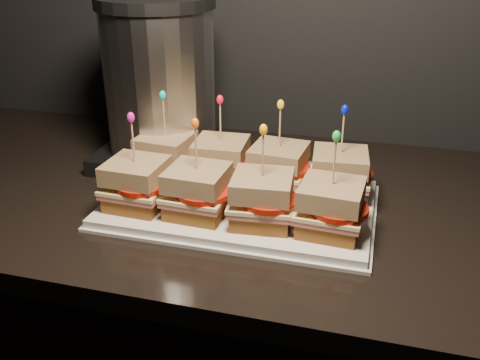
# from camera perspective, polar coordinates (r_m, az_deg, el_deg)

# --- Properties ---
(granite_slab) EXTENTS (2.73, 0.67, 0.04)m
(granite_slab) POSITION_cam_1_polar(r_m,az_deg,el_deg) (0.96, 19.05, -4.44)
(granite_slab) COLOR black
(granite_slab) RESTS_ON cabinet
(platter) EXTENTS (0.44, 0.27, 0.02)m
(platter) POSITION_cam_1_polar(r_m,az_deg,el_deg) (0.91, -0.00, -2.61)
(platter) COLOR white
(platter) RESTS_ON granite_slab
(platter_rim) EXTENTS (0.45, 0.29, 0.01)m
(platter_rim) POSITION_cam_1_polar(r_m,az_deg,el_deg) (0.92, -0.00, -2.94)
(platter_rim) COLOR white
(platter_rim) RESTS_ON granite_slab
(sandwich_0_bread_bot) EXTENTS (0.10, 0.10, 0.02)m
(sandwich_0_bread_bot) POSITION_cam_1_polar(r_m,az_deg,el_deg) (1.01, -7.76, 1.22)
(sandwich_0_bread_bot) COLOR #573411
(sandwich_0_bread_bot) RESTS_ON platter
(sandwich_0_ham) EXTENTS (0.11, 0.10, 0.01)m
(sandwich_0_ham) POSITION_cam_1_polar(r_m,az_deg,el_deg) (1.00, -7.81, 2.08)
(sandwich_0_ham) COLOR #C06B62
(sandwich_0_ham) RESTS_ON sandwich_0_bread_bot
(sandwich_0_cheese) EXTENTS (0.11, 0.10, 0.01)m
(sandwich_0_cheese) POSITION_cam_1_polar(r_m,az_deg,el_deg) (1.00, -7.84, 2.45)
(sandwich_0_cheese) COLOR #FFE69E
(sandwich_0_cheese) RESTS_ON sandwich_0_ham
(sandwich_0_tomato) EXTENTS (0.09, 0.09, 0.01)m
(sandwich_0_tomato) POSITION_cam_1_polar(r_m,az_deg,el_deg) (0.99, -7.35, 2.65)
(sandwich_0_tomato) COLOR #B21B0B
(sandwich_0_tomato) RESTS_ON sandwich_0_cheese
(sandwich_0_bread_top) EXTENTS (0.10, 0.10, 0.03)m
(sandwich_0_bread_top) POSITION_cam_1_polar(r_m,az_deg,el_deg) (0.99, -7.93, 3.91)
(sandwich_0_bread_top) COLOR #512712
(sandwich_0_bread_top) RESTS_ON sandwich_0_tomato
(sandwich_0_pick) EXTENTS (0.00, 0.00, 0.09)m
(sandwich_0_pick) POSITION_cam_1_polar(r_m,az_deg,el_deg) (0.97, -8.09, 6.41)
(sandwich_0_pick) COLOR tan
(sandwich_0_pick) RESTS_ON sandwich_0_bread_top
(sandwich_0_frill) EXTENTS (0.01, 0.01, 0.02)m
(sandwich_0_frill) POSITION_cam_1_polar(r_m,az_deg,el_deg) (0.96, -8.25, 8.95)
(sandwich_0_frill) COLOR #09C7BC
(sandwich_0_frill) RESTS_ON sandwich_0_pick
(sandwich_1_bread_bot) EXTENTS (0.09, 0.09, 0.02)m
(sandwich_1_bread_bot) POSITION_cam_1_polar(r_m,az_deg,el_deg) (0.97, -2.01, 0.57)
(sandwich_1_bread_bot) COLOR #573411
(sandwich_1_bread_bot) RESTS_ON platter
(sandwich_1_ham) EXTENTS (0.10, 0.10, 0.01)m
(sandwich_1_ham) POSITION_cam_1_polar(r_m,az_deg,el_deg) (0.97, -2.03, 1.45)
(sandwich_1_ham) COLOR #C06B62
(sandwich_1_ham) RESTS_ON sandwich_1_bread_bot
(sandwich_1_cheese) EXTENTS (0.10, 0.10, 0.01)m
(sandwich_1_cheese) POSITION_cam_1_polar(r_m,az_deg,el_deg) (0.96, -2.04, 1.83)
(sandwich_1_cheese) COLOR #FFE69E
(sandwich_1_cheese) RESTS_ON sandwich_1_ham
(sandwich_1_tomato) EXTENTS (0.09, 0.09, 0.01)m
(sandwich_1_tomato) POSITION_cam_1_polar(r_m,az_deg,el_deg) (0.95, -1.46, 2.03)
(sandwich_1_tomato) COLOR #B21B0B
(sandwich_1_tomato) RESTS_ON sandwich_1_cheese
(sandwich_1_bread_top) EXTENTS (0.10, 0.10, 0.03)m
(sandwich_1_bread_top) POSITION_cam_1_polar(r_m,az_deg,el_deg) (0.95, -2.06, 3.35)
(sandwich_1_bread_top) COLOR #512712
(sandwich_1_bread_top) RESTS_ON sandwich_1_tomato
(sandwich_1_pick) EXTENTS (0.00, 0.00, 0.09)m
(sandwich_1_pick) POSITION_cam_1_polar(r_m,az_deg,el_deg) (0.94, -2.10, 5.92)
(sandwich_1_pick) COLOR tan
(sandwich_1_pick) RESTS_ON sandwich_1_bread_top
(sandwich_1_frill) EXTENTS (0.01, 0.01, 0.02)m
(sandwich_1_frill) POSITION_cam_1_polar(r_m,az_deg,el_deg) (0.92, -2.15, 8.56)
(sandwich_1_frill) COLOR red
(sandwich_1_frill) RESTS_ON sandwich_1_pick
(sandwich_2_bread_bot) EXTENTS (0.10, 0.10, 0.02)m
(sandwich_2_bread_bot) POSITION_cam_1_polar(r_m,az_deg,el_deg) (0.95, 4.08, -0.13)
(sandwich_2_bread_bot) COLOR #573411
(sandwich_2_bread_bot) RESTS_ON platter
(sandwich_2_ham) EXTENTS (0.11, 0.10, 0.01)m
(sandwich_2_ham) POSITION_cam_1_polar(r_m,az_deg,el_deg) (0.94, 4.11, 0.77)
(sandwich_2_ham) COLOR #C06B62
(sandwich_2_ham) RESTS_ON sandwich_2_bread_bot
(sandwich_2_cheese) EXTENTS (0.11, 0.10, 0.01)m
(sandwich_2_cheese) POSITION_cam_1_polar(r_m,az_deg,el_deg) (0.94, 4.12, 1.16)
(sandwich_2_cheese) COLOR #FFE69E
(sandwich_2_cheese) RESTS_ON sandwich_2_ham
(sandwich_2_tomato) EXTENTS (0.09, 0.09, 0.01)m
(sandwich_2_tomato) POSITION_cam_1_polar(r_m,az_deg,el_deg) (0.93, 4.79, 1.35)
(sandwich_2_tomato) COLOR #B21B0B
(sandwich_2_tomato) RESTS_ON sandwich_2_cheese
(sandwich_2_bread_top) EXTENTS (0.10, 0.10, 0.03)m
(sandwich_2_bread_top) POSITION_cam_1_polar(r_m,az_deg,el_deg) (0.93, 4.17, 2.70)
(sandwich_2_bread_top) COLOR #512712
(sandwich_2_bread_top) RESTS_ON sandwich_2_tomato
(sandwich_2_pick) EXTENTS (0.00, 0.00, 0.09)m
(sandwich_2_pick) POSITION_cam_1_polar(r_m,az_deg,el_deg) (0.91, 4.26, 5.34)
(sandwich_2_pick) COLOR tan
(sandwich_2_pick) RESTS_ON sandwich_2_bread_top
(sandwich_2_frill) EXTENTS (0.01, 0.01, 0.02)m
(sandwich_2_frill) POSITION_cam_1_polar(r_m,az_deg,el_deg) (0.90, 4.35, 8.04)
(sandwich_2_frill) COLOR yellow
(sandwich_2_frill) RESTS_ON sandwich_2_pick
(sandwich_3_bread_bot) EXTENTS (0.10, 0.10, 0.02)m
(sandwich_3_bread_bot) POSITION_cam_1_polar(r_m,az_deg,el_deg) (0.94, 10.40, -0.85)
(sandwich_3_bread_bot) COLOR #573411
(sandwich_3_bread_bot) RESTS_ON platter
(sandwich_3_ham) EXTENTS (0.11, 0.10, 0.01)m
(sandwich_3_ham) POSITION_cam_1_polar(r_m,az_deg,el_deg) (0.93, 10.48, 0.05)
(sandwich_3_ham) COLOR #C06B62
(sandwich_3_ham) RESTS_ON sandwich_3_bread_bot
(sandwich_3_cheese) EXTENTS (0.11, 0.11, 0.01)m
(sandwich_3_cheese) POSITION_cam_1_polar(r_m,az_deg,el_deg) (0.93, 10.51, 0.44)
(sandwich_3_cheese) COLOR #FFE69E
(sandwich_3_cheese) RESTS_ON sandwich_3_ham
(sandwich_3_tomato) EXTENTS (0.09, 0.09, 0.01)m
(sandwich_3_tomato) POSITION_cam_1_polar(r_m,az_deg,el_deg) (0.92, 11.25, 0.63)
(sandwich_3_tomato) COLOR #B21B0B
(sandwich_3_tomato) RESTS_ON sandwich_3_cheese
(sandwich_3_bread_top) EXTENTS (0.10, 0.10, 0.03)m
(sandwich_3_bread_top) POSITION_cam_1_polar(r_m,az_deg,el_deg) (0.92, 10.64, 2.00)
(sandwich_3_bread_top) COLOR #512712
(sandwich_3_bread_top) RESTS_ON sandwich_3_tomato
(sandwich_3_pick) EXTENTS (0.00, 0.00, 0.09)m
(sandwich_3_pick) POSITION_cam_1_polar(r_m,az_deg,el_deg) (0.90, 10.87, 4.66)
(sandwich_3_pick) COLOR tan
(sandwich_3_pick) RESTS_ON sandwich_3_bread_top
(sandwich_3_frill) EXTENTS (0.01, 0.01, 0.02)m
(sandwich_3_frill) POSITION_cam_1_polar(r_m,az_deg,el_deg) (0.89, 11.11, 7.38)
(sandwich_3_frill) COLOR #0412D8
(sandwich_3_frill) RESTS_ON sandwich_3_pick
(sandwich_4_bread_bot) EXTENTS (0.09, 0.09, 0.02)m
(sandwich_4_bread_bot) POSITION_cam_1_polar(r_m,az_deg,el_deg) (0.90, -10.81, -1.94)
(sandwich_4_bread_bot) COLOR #573411
(sandwich_4_bread_bot) RESTS_ON platter
(sandwich_4_ham) EXTENTS (0.10, 0.10, 0.01)m
(sandwich_4_ham) POSITION_cam_1_polar(r_m,az_deg,el_deg) (0.90, -10.89, -1.01)
(sandwich_4_ham) COLOR #C06B62
(sandwich_4_ham) RESTS_ON sandwich_4_bread_bot
(sandwich_4_cheese) EXTENTS (0.10, 0.10, 0.01)m
(sandwich_4_cheese) POSITION_cam_1_polar(r_m,az_deg,el_deg) (0.89, -10.92, -0.61)
(sandwich_4_cheese) COLOR #FFE69E
(sandwich_4_cheese) RESTS_ON sandwich_4_ham
(sandwich_4_tomato) EXTENTS (0.09, 0.09, 0.01)m
(sandwich_4_tomato) POSITION_cam_1_polar(r_m,az_deg,el_deg) (0.88, -10.43, -0.42)
(sandwich_4_tomato) COLOR #B21B0B
(sandwich_4_tomato) RESTS_ON sandwich_4_cheese
(sandwich_4_bread_top) EXTENTS (0.09, 0.09, 0.03)m
(sandwich_4_bread_top) POSITION_cam_1_polar(r_m,az_deg,el_deg) (0.88, -11.07, 1.00)
(sandwich_4_bread_top) COLOR #512712
(sandwich_4_bread_top) RESTS_ON sandwich_4_tomato
(sandwich_4_pick) EXTENTS (0.00, 0.00, 0.09)m
(sandwich_4_pick) POSITION_cam_1_polar(r_m,az_deg,el_deg) (0.86, -11.32, 3.75)
(sandwich_4_pick) COLOR tan
(sandwich_4_pick) RESTS_ON sandwich_4_bread_top
(sandwich_4_frill) EXTENTS (0.01, 0.01, 0.02)m
(sandwich_4_frill) POSITION_cam_1_polar(r_m,az_deg,el_deg) (0.85, -11.57, 6.57)
(sandwich_4_frill) COLOR #C71A96
(sandwich_4_frill) RESTS_ON sandwich_4_pick
(sandwich_5_bread_bot) EXTENTS (0.09, 0.09, 0.02)m
(sandwich_5_bread_bot) POSITION_cam_1_polar(r_m,az_deg,el_deg) (0.87, -4.48, -2.81)
(sandwich_5_bread_bot) COLOR #573411
(sandwich_5_bread_bot) RESTS_ON platter
(sandwich_5_ham) EXTENTS (0.10, 0.10, 0.01)m
(sandwich_5_ham) POSITION_cam_1_polar(r_m,az_deg,el_deg) (0.86, -4.52, -1.84)
(sandwich_5_ham) COLOR #C06B62
(sandwich_5_ham) RESTS_ON sandwich_5_bread_bot
(sandwich_5_cheese) EXTENTS (0.10, 0.10, 0.01)m
(sandwich_5_cheese) POSITION_cam_1_polar(r_m,az_deg,el_deg) (0.86, -4.53, -1.43)
(sandwich_5_cheese) COLOR #FFE69E
(sandwich_5_cheese) RESTS_ON sandwich_5_ham
(sandwich_5_tomato) EXTENTS (0.09, 0.09, 0.01)m
(sandwich_5_tomato) POSITION_cam_1_polar(r_m,az_deg,el_deg) (0.84, -3.92, -1.24)
(sandwich_5_tomato) COLOR #B21B0B
(sandwich_5_tomato) RESTS_ON sandwich_5_cheese
(sandwich_5_bread_top) EXTENTS (0.09, 0.09, 0.03)m
(sandwich_5_bread_top) POSITION_cam_1_polar(r_m,az_deg,el_deg) (0.84, -4.60, 0.24)
(sandwich_5_bread_top) COLOR #512712
(sandwich_5_bread_top) RESTS_ON sandwich_5_tomato
(sandwich_5_pick) EXTENTS (0.00, 0.00, 0.09)m
(sandwich_5_pick) POSITION_cam_1_polar(r_m,az_deg,el_deg) (0.83, -4.70, 3.11)
(sandwich_5_pick) COLOR tan
(sandwich_5_pick) RESTS_ON sandwich_5_bread_top
(sandwich_5_frill) EXTENTS (0.01, 0.01, 0.02)m
(sandwich_5_frill) POSITION_cam_1_polar(r_m,az_deg,el_deg) (0.81, -4.82, 6.06)
(sandwich_5_frill) COLOR orange
(sandwich_5_frill) RESTS_ON sandwich_5_pick
(sandwich_6_bread_bot) EXTENTS (0.10, 0.10, 0.02)m
(sandwich_6_bread_bot) POSITION_cam_1_polar(r_m,az_deg,el_deg) (0.84, 2.34, -3.70)
(sandwich_6_bread_bot) COLOR #573411
(sandwich_6_bread_bot) RESTS_ON platter
(sandwich_6_ham) EXTENTS (0.11, 0.10, 0.01)m
(sandwich_6_ham) POSITION_cam_1_polar(r_m,az_deg,el_deg) (0.83, 2.36, -2.72)
(sandwich_6_ham) COLOR #C06B62
(sandwich_6_ham) RESTS_ON sandwich_6_bread_bot
(sandwich_6_cheese) EXTENTS (0.11, 0.11, 0.01)m
(sandwich_6_cheese) POSITION_cam_1_polar(r_m,az_deg,el_deg) (0.83, 2.37, -2.29)
(sandwich_6_cheese) COLOR #FFE69E
(sandwich_6_cheese) RESTS_ON sandwich_6_ham
(sandwich_6_tomato) EXTENTS (0.09, 0.09, 0.01)m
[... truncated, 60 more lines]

